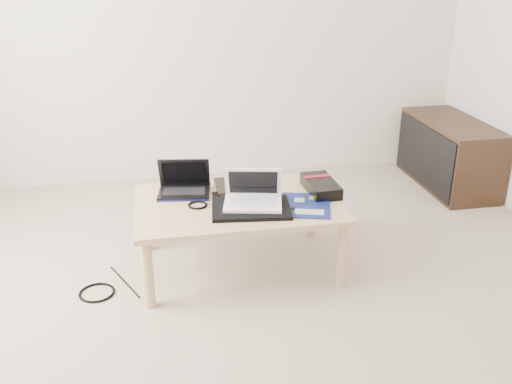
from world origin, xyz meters
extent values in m
plane|color=#B2A590|center=(0.00, 0.00, 0.00)|extent=(4.00, 4.00, 0.00)
cube|color=silver|center=(0.00, 2.05, 1.30)|extent=(4.00, 0.10, 2.60)
cube|color=tan|center=(0.03, 0.53, 0.39)|extent=(1.10, 0.70, 0.03)
cylinder|color=tan|center=(-0.47, 0.23, 0.18)|extent=(0.06, 0.06, 0.37)
cylinder|color=tan|center=(0.53, 0.23, 0.18)|extent=(0.06, 0.06, 0.37)
cylinder|color=tan|center=(-0.47, 0.83, 0.18)|extent=(0.06, 0.06, 0.37)
cylinder|color=tan|center=(0.53, 0.83, 0.18)|extent=(0.06, 0.06, 0.37)
cube|color=#382417|center=(1.78, 1.45, 0.25)|extent=(0.40, 0.90, 0.50)
cube|color=black|center=(1.58, 1.45, 0.25)|extent=(0.02, 0.86, 0.44)
cube|color=black|center=(0.08, 0.71, 0.41)|extent=(0.29, 0.24, 0.03)
cube|color=black|center=(-0.25, 0.70, 0.41)|extent=(0.31, 0.24, 0.02)
cube|color=black|center=(-0.25, 0.69, 0.42)|extent=(0.25, 0.14, 0.00)
cube|color=black|center=(-0.26, 0.62, 0.42)|extent=(0.07, 0.04, 0.00)
cube|color=black|center=(-0.24, 0.76, 0.51)|extent=(0.29, 0.12, 0.18)
cube|color=black|center=(-0.24, 0.75, 0.50)|extent=(0.25, 0.10, 0.14)
cube|color=#0D134D|center=(-0.26, 0.60, 0.40)|extent=(0.28, 0.06, 0.01)
cube|color=black|center=(0.05, 0.59, 0.41)|extent=(0.29, 0.23, 0.01)
cube|color=white|center=(0.05, 0.59, 0.41)|extent=(0.23, 0.18, 0.00)
cube|color=silver|center=(0.22, 0.65, 0.41)|extent=(0.12, 0.23, 0.02)
cube|color=#A6A6AB|center=(0.22, 0.65, 0.42)|extent=(0.10, 0.19, 0.00)
cube|color=black|center=(0.08, 0.42, 0.41)|extent=(0.44, 0.34, 0.02)
cube|color=white|center=(0.09, 0.43, 0.43)|extent=(0.34, 0.27, 0.01)
cube|color=silver|center=(0.09, 0.43, 0.44)|extent=(0.26, 0.17, 0.00)
cube|color=white|center=(0.08, 0.36, 0.44)|extent=(0.07, 0.04, 0.00)
cube|color=white|center=(0.11, 0.49, 0.53)|extent=(0.31, 0.16, 0.19)
cube|color=black|center=(0.10, 0.49, 0.52)|extent=(0.26, 0.13, 0.15)
cube|color=#0C1A50|center=(0.37, 0.42, 0.40)|extent=(0.34, 0.38, 0.01)
cube|color=silver|center=(0.35, 0.47, 0.41)|extent=(0.07, 0.07, 0.01)
cube|color=gold|center=(0.47, 0.49, 0.41)|extent=(0.11, 0.04, 0.01)
cube|color=gold|center=(0.47, 0.47, 0.41)|extent=(0.11, 0.04, 0.01)
cube|color=silver|center=(0.37, 0.34, 0.41)|extent=(0.15, 0.05, 0.01)
cube|color=silver|center=(0.37, 0.32, 0.41)|extent=(0.15, 0.05, 0.01)
cube|color=silver|center=(0.36, 0.30, 0.41)|extent=(0.15, 0.05, 0.01)
cube|color=black|center=(0.30, 0.38, 0.41)|extent=(0.03, 0.03, 0.01)
cube|color=black|center=(0.51, 0.59, 0.43)|extent=(0.16, 0.31, 0.07)
cube|color=maroon|center=(0.51, 0.66, 0.47)|extent=(0.15, 0.04, 0.00)
torus|color=black|center=(-0.19, 0.52, 0.41)|extent=(0.12, 0.12, 0.01)
torus|color=black|center=(-0.74, 0.40, 0.01)|extent=(0.19, 0.19, 0.01)
cylinder|color=black|center=(-0.60, 0.48, 0.00)|extent=(0.16, 0.35, 0.01)
camera|label=1|loc=(-0.41, -2.24, 1.65)|focal=40.00mm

